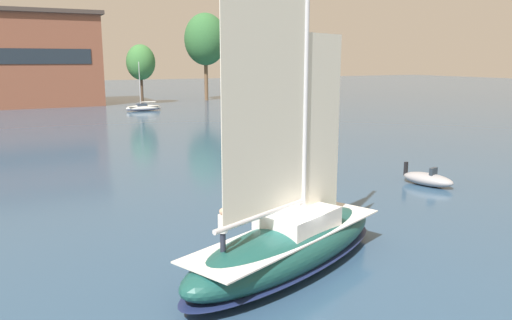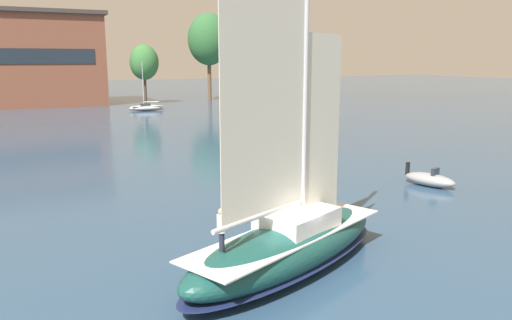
% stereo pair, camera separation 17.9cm
% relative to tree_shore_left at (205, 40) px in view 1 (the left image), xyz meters
% --- Properties ---
extents(ground_plane, '(400.00, 400.00, 0.00)m').
position_rel_tree_shore_left_xyz_m(ground_plane, '(-28.58, -82.88, -12.53)').
color(ground_plane, '#2D4C6B').
extents(tree_shore_left, '(8.70, 8.70, 17.91)m').
position_rel_tree_shore_left_xyz_m(tree_shore_left, '(0.00, 0.00, 0.00)').
color(tree_shore_left, brown).
rests_on(tree_shore_left, ground).
extents(tree_shore_center, '(6.89, 6.89, 14.17)m').
position_rel_tree_shore_left_xyz_m(tree_shore_center, '(9.95, -0.48, -2.61)').
color(tree_shore_center, brown).
rests_on(tree_shore_center, ground).
extents(tree_shore_right, '(5.51, 5.51, 11.33)m').
position_rel_tree_shore_left_xyz_m(tree_shore_right, '(-14.31, -2.53, -4.60)').
color(tree_shore_right, '#4C3828').
rests_on(tree_shore_right, ground).
extents(sailboat_main, '(11.98, 7.51, 15.97)m').
position_rel_tree_shore_left_xyz_m(sailboat_main, '(-28.56, -82.87, -11.30)').
color(sailboat_main, '#194C47').
rests_on(sailboat_main, ground).
extents(sailboat_moored_mid_channel, '(5.89, 1.70, 8.10)m').
position_rel_tree_shore_left_xyz_m(sailboat_moored_mid_channel, '(-17.60, -16.18, -11.98)').
color(sailboat_moored_mid_channel, white).
rests_on(sailboat_moored_mid_channel, ground).
extents(motor_tender, '(2.36, 3.85, 1.38)m').
position_rel_tree_shore_left_xyz_m(motor_tender, '(-13.08, -75.18, -12.09)').
color(motor_tender, '#99999E').
rests_on(motor_tender, ground).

